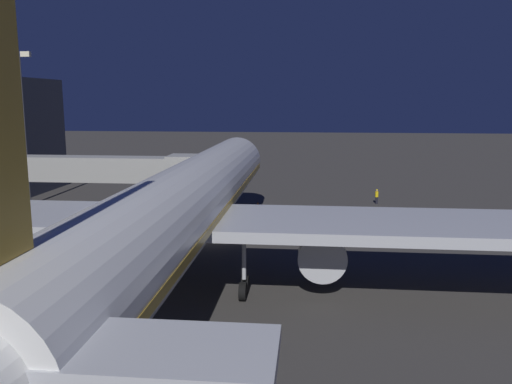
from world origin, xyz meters
The scene contains 7 objects.
ground_plane centered at (0.00, 0.00, 0.00)m, with size 320.00×320.00×0.00m, color #383533.
airliner_at_gate centered at (0.00, 12.61, 5.54)m, with size 55.04×57.99×19.02m.
jet_bridge centered at (10.93, -4.85, 5.69)m, with size 20.12×3.40×7.23m.
apron_floodlight_mast centered at (25.50, -13.23, 10.53)m, with size 2.90×0.50×18.17m.
ground_crew_near_nose_gear centered at (-16.65, -18.40, 1.01)m, with size 0.40×0.40×1.83m.
traffic_cone_nose_port centered at (-2.20, -15.54, 0.28)m, with size 0.36×0.36×0.55m, color orange.
traffic_cone_nose_starboard centered at (2.20, -15.54, 0.28)m, with size 0.36×0.36×0.55m, color orange.
Camera 1 is at (-8.27, 46.41, 12.73)m, focal length 36.91 mm.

